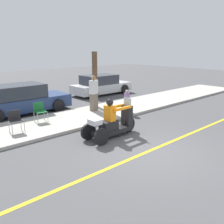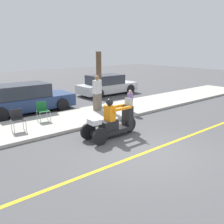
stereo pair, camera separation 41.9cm
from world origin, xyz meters
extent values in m
plane|color=#4C4C4F|center=(0.00, 0.00, 0.00)|extent=(60.00, 60.00, 0.00)
cube|color=gold|center=(0.04, 0.00, 0.00)|extent=(24.00, 0.12, 0.01)
cube|color=#B2ADA3|center=(0.00, 4.60, 0.06)|extent=(28.00, 2.80, 0.12)
cylinder|color=black|center=(0.91, 1.77, 0.31)|extent=(0.61, 0.10, 0.61)
cylinder|color=black|center=(-0.78, 1.40, 0.31)|extent=(0.61, 0.10, 0.61)
cylinder|color=black|center=(-0.78, 2.13, 0.31)|extent=(0.61, 0.10, 0.61)
cube|color=black|center=(0.04, 1.77, 0.25)|extent=(1.59, 0.51, 0.15)
cube|color=black|center=(-0.12, 1.77, 0.49)|extent=(0.64, 0.40, 0.34)
cube|color=black|center=(0.81, 1.77, 0.62)|extent=(0.24, 0.40, 0.91)
cube|color=silver|center=(0.83, 1.77, 1.23)|extent=(0.03, 0.37, 0.30)
cube|color=silver|center=(-0.76, 1.77, 0.75)|extent=(0.36, 0.40, 0.18)
cube|color=orange|center=(-0.07, 1.77, 0.94)|extent=(0.26, 0.38, 0.55)
sphere|color=black|center=(-0.07, 1.77, 1.34)|extent=(0.26, 0.26, 0.26)
cube|color=#726656|center=(0.06, 1.65, 0.49)|extent=(0.14, 0.14, 0.34)
cube|color=#726656|center=(0.06, 1.89, 0.49)|extent=(0.14, 0.14, 0.34)
cube|color=orange|center=(0.37, 1.57, 1.07)|extent=(0.88, 0.09, 0.09)
cube|color=orange|center=(0.37, 1.97, 1.07)|extent=(0.88, 0.09, 0.09)
cube|color=gray|center=(2.83, 3.76, 0.39)|extent=(0.25, 0.19, 0.53)
cube|color=#9972B2|center=(2.83, 3.76, 0.86)|extent=(0.28, 0.19, 0.42)
sphere|color=beige|center=(2.83, 3.76, 1.14)|extent=(0.14, 0.14, 0.14)
cube|color=#726656|center=(1.74, 5.00, 0.55)|extent=(0.42, 0.33, 0.86)
cube|color=silver|center=(1.74, 5.00, 1.31)|extent=(0.46, 0.34, 0.68)
sphere|color=#9E704C|center=(1.74, 5.00, 1.77)|extent=(0.23, 0.23, 0.23)
cylinder|color=#A5A8AD|center=(-2.75, 4.09, 0.34)|extent=(0.02, 0.02, 0.44)
cylinder|color=#A5A8AD|center=(-2.31, 4.04, 0.34)|extent=(0.02, 0.02, 0.44)
cylinder|color=#A5A8AD|center=(-2.70, 4.53, 0.34)|extent=(0.02, 0.02, 0.44)
cylinder|color=#A5A8AD|center=(-2.26, 4.48, 0.34)|extent=(0.02, 0.02, 0.44)
cube|color=#232326|center=(-2.50, 4.29, 0.57)|extent=(0.49, 0.49, 0.02)
cube|color=#232326|center=(-2.48, 4.51, 0.75)|extent=(0.44, 0.07, 0.38)
cylinder|color=#A5A8AD|center=(-1.43, 4.76, 0.34)|extent=(0.02, 0.02, 0.44)
cylinder|color=#A5A8AD|center=(-0.99, 4.71, 0.34)|extent=(0.02, 0.02, 0.44)
cylinder|color=#A5A8AD|center=(-1.38, 5.19, 0.34)|extent=(0.02, 0.02, 0.44)
cylinder|color=#A5A8AD|center=(-0.94, 5.15, 0.34)|extent=(0.02, 0.02, 0.44)
cube|color=#19662D|center=(-1.19, 4.95, 0.57)|extent=(0.49, 0.49, 0.02)
cube|color=#19662D|center=(-1.16, 5.17, 0.75)|extent=(0.44, 0.07, 0.38)
cube|color=silver|center=(5.30, 8.64, 0.47)|extent=(4.29, 1.72, 0.58)
cube|color=#2D333D|center=(5.09, 8.64, 1.06)|extent=(2.36, 1.55, 0.62)
cylinder|color=black|center=(6.70, 7.78, 0.32)|extent=(0.64, 0.22, 0.64)
cylinder|color=black|center=(6.70, 9.50, 0.32)|extent=(0.64, 0.22, 0.64)
cylinder|color=black|center=(3.91, 7.78, 0.32)|extent=(0.64, 0.22, 0.64)
cylinder|color=black|center=(3.91, 9.50, 0.32)|extent=(0.64, 0.22, 0.64)
cube|color=navy|center=(-0.98, 7.39, 0.49)|extent=(4.73, 1.82, 0.63)
cube|color=#2D333D|center=(-1.22, 7.39, 1.13)|extent=(2.60, 1.63, 0.66)
cylinder|color=black|center=(0.56, 6.48, 0.32)|extent=(0.64, 0.22, 0.64)
cylinder|color=black|center=(0.56, 8.29, 0.32)|extent=(0.64, 0.22, 0.64)
cylinder|color=brown|center=(2.32, 5.62, 1.57)|extent=(0.28, 0.28, 2.90)
camera|label=1|loc=(-5.84, -4.70, 3.25)|focal=40.00mm
camera|label=2|loc=(-5.52, -4.97, 3.25)|focal=40.00mm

